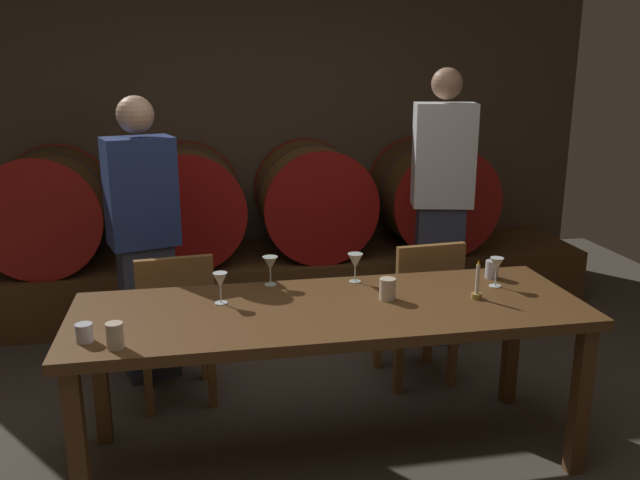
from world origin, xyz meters
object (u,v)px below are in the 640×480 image
wine_glass_far_left (220,281)px  chair_right (421,305)px  chair_left (176,321)px  guest_right (441,207)px  wine_barrel_far_right (431,195)px  wine_glass_far_right (497,266)px  cup_far_left (84,333)px  dining_table (331,321)px  candle_center (477,288)px  cup_center_right (388,289)px  wine_glass_center_left (270,264)px  cup_far_right (492,269)px  wine_barrel_center_right (313,199)px  guest_left (144,239)px  cup_center_left (115,336)px  wine_barrel_far_left (49,209)px  wine_glass_center_right (355,262)px  wine_barrel_center_left (187,204)px

wine_glass_far_left → chair_right: bearing=24.3°
chair_left → guest_right: size_ratio=0.48×
wine_barrel_far_right → wine_glass_far_right: 2.03m
wine_barrel_far_right → cup_far_left: 3.25m
dining_table → candle_center: size_ratio=12.28×
chair_left → cup_center_right: (1.00, -0.63, 0.34)m
dining_table → cup_far_left: cup_far_left is taller
dining_table → wine_glass_center_left: 0.46m
cup_far_left → cup_far_right: cup_far_right is taller
wine_barrel_center_right → chair_right: size_ratio=0.95×
guest_left → cup_center_left: 1.34m
chair_left → cup_far_left: size_ratio=11.66×
wine_barrel_far_left → chair_right: 2.73m
cup_center_left → cup_center_right: (1.20, 0.33, -0.00)m
wine_glass_far_right → cup_far_left: size_ratio=1.96×
wine_barrel_far_right → guest_left: (-2.13, -1.06, 0.02)m
cup_far_left → wine_barrel_far_left: bearing=103.9°
guest_right → cup_center_left: 2.43m
wine_barrel_far_left → wine_glass_far_right: 3.18m
wine_glass_center_right → dining_table: bearing=-121.2°
wine_barrel_far_left → wine_glass_center_right: 2.55m
candle_center → cup_center_left: candle_center is taller
wine_barrel_center_left → guest_left: bearing=-102.5°
chair_right → wine_glass_far_left: (-1.16, -0.53, 0.39)m
wine_glass_far_right → wine_glass_center_left: bearing=168.1°
wine_barrel_far_left → dining_table: size_ratio=0.36×
cup_center_right → wine_barrel_center_left: bearing=114.3°
wine_barrel_far_left → guest_left: bearing=-55.6°
wine_barrel_center_left → chair_right: 2.00m
wine_barrel_far_left → wine_glass_far_left: size_ratio=5.64×
wine_barrel_center_left → wine_glass_far_left: 1.99m
wine_barrel_center_left → cup_far_left: bearing=-99.6°
dining_table → wine_glass_center_right: size_ratio=15.77×
wine_barrel_far_left → candle_center: 3.15m
wine_barrel_center_right → cup_far_left: bearing=-120.1°
wine_glass_far_left → wine_glass_far_right: (1.35, -0.01, 0.00)m
guest_left → wine_glass_center_left: bearing=116.0°
chair_left → candle_center: bearing=148.1°
guest_right → cup_center_left: guest_right is taller
wine_barrel_center_right → cup_center_left: 2.69m
wine_barrel_center_right → wine_glass_center_left: (-0.53, -1.76, 0.05)m
dining_table → guest_right: guest_right is taller
cup_center_left → cup_center_right: cup_center_left is taller
candle_center → wine_glass_center_left: (-0.93, 0.38, 0.06)m
cup_far_left → cup_center_right: bearing=10.4°
candle_center → wine_glass_center_right: (-0.51, 0.34, 0.06)m
wine_glass_far_left → cup_center_right: size_ratio=1.45×
wine_glass_center_left → cup_far_right: bearing=-4.9°
guest_left → cup_far_left: guest_left is taller
guest_right → wine_glass_far_right: guest_right is taller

